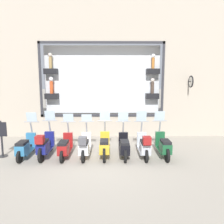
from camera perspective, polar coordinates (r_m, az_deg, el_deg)
The scene contains 11 objects.
ground_plane at distance 8.26m, azimuth -3.42°, elevation -12.45°, with size 120.00×120.00×0.00m, color gray.
building_facade at distance 11.51m, azimuth -2.72°, elevation 19.12°, with size 1.22×36.00×9.90m.
scooter_green_0 at distance 8.68m, azimuth 13.32°, elevation -8.58°, with size 1.80×0.61×1.66m.
scooter_silver_1 at distance 8.46m, azimuth 8.42°, elevation -8.68°, with size 1.79×0.61×1.68m.
scooter_black_2 at distance 8.45m, azimuth 3.22°, elevation -8.92°, with size 1.79×0.60×1.67m.
scooter_yellow_3 at distance 8.43m, azimuth -1.96°, elevation -8.80°, with size 1.81×0.60×1.71m.
scooter_white_4 at distance 8.41m, azimuth -7.18°, elevation -8.79°, with size 1.79×0.60×1.53m.
scooter_red_5 at distance 8.60m, azimuth -12.18°, elevation -8.87°, with size 1.79×0.60×1.56m.
scooter_navy_6 at distance 8.72m, azimuth -17.17°, elevation -8.29°, with size 1.81×0.61×1.69m.
scooter_teal_7 at distance 9.02m, azimuth -21.70°, elevation -8.45°, with size 1.79×0.61×1.62m.
shop_sign_post at distance 9.39m, azimuth -26.91°, elevation -6.06°, with size 0.36×0.45×1.40m.
Camera 1 is at (-7.70, -0.40, 2.96)m, focal length 35.00 mm.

